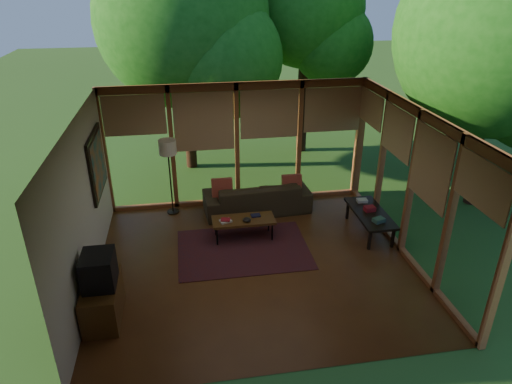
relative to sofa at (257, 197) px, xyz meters
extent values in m
plane|color=brown|center=(-0.35, -2.00, -0.33)|extent=(5.50, 5.50, 0.00)
plane|color=white|center=(-0.35, -2.00, 2.37)|extent=(5.50, 5.50, 0.00)
cube|color=beige|center=(-3.10, -2.00, 1.02)|extent=(0.04, 5.00, 2.70)
cube|color=beige|center=(-0.35, -4.50, 1.02)|extent=(5.50, 0.04, 2.70)
cube|color=#9C5630|center=(-0.35, 0.50, 1.02)|extent=(5.50, 0.12, 2.70)
cube|color=#9C5630|center=(2.40, -2.00, 1.02)|extent=(0.12, 5.00, 2.70)
plane|color=#2C5821|center=(7.65, 6.00, -0.34)|extent=(40.00, 40.00, 0.00)
cylinder|color=#311B12|center=(-1.31, 2.85, 2.04)|extent=(0.28, 0.28, 4.75)
sphere|color=#134F12|center=(-1.31, 2.85, 3.36)|extent=(4.13, 4.13, 4.13)
cylinder|color=#311B12|center=(1.89, 3.62, 2.15)|extent=(0.28, 0.28, 4.97)
sphere|color=#134F12|center=(1.89, 3.62, 3.53)|extent=(3.04, 3.04, 3.04)
cylinder|color=#311B12|center=(4.67, -0.38, 2.01)|extent=(0.28, 0.28, 4.68)
sphere|color=#134F12|center=(4.67, -0.38, 3.31)|extent=(4.04, 4.04, 4.04)
cylinder|color=#311B12|center=(5.80, 2.67, 1.84)|extent=(0.28, 0.28, 4.34)
sphere|color=#134F12|center=(5.80, 2.67, 3.04)|extent=(2.86, 2.86, 2.86)
cube|color=maroon|center=(-0.51, -1.50, -0.32)|extent=(2.43, 1.72, 0.01)
imported|color=#362C1B|center=(0.00, 0.00, 0.00)|extent=(2.31, 1.03, 0.66)
cube|color=maroon|center=(-0.75, -0.05, 0.27)|extent=(0.43, 0.23, 0.45)
cube|color=maroon|center=(0.75, -0.05, 0.26)|extent=(0.42, 0.22, 0.44)
cube|color=beige|center=(-0.79, -1.15, 0.11)|extent=(0.25, 0.22, 0.03)
cube|color=maroon|center=(-0.79, -1.15, 0.14)|extent=(0.20, 0.17, 0.03)
cube|color=black|center=(-0.19, -1.02, 0.11)|extent=(0.18, 0.14, 0.03)
ellipsoid|color=black|center=(-0.39, -1.20, 0.13)|extent=(0.16, 0.16, 0.07)
cube|color=#593718|center=(-2.82, -3.01, -0.03)|extent=(0.50, 1.00, 0.60)
cube|color=black|center=(-2.80, -3.01, 0.52)|extent=(0.45, 0.55, 0.50)
cube|color=#366053|center=(2.05, -1.67, 0.16)|extent=(0.25, 0.21, 0.08)
cube|color=maroon|center=(2.05, -1.22, 0.17)|extent=(0.22, 0.18, 0.09)
cube|color=beige|center=(2.05, -0.82, 0.15)|extent=(0.22, 0.17, 0.06)
cylinder|color=black|center=(-1.81, 0.21, -0.32)|extent=(0.26, 0.26, 0.03)
cylinder|color=black|center=(-1.81, 0.21, 0.46)|extent=(0.03, 0.03, 1.52)
cylinder|color=beige|center=(-1.81, 0.21, 1.17)|extent=(0.36, 0.36, 0.30)
cube|color=#593718|center=(-0.44, -1.10, 0.07)|extent=(1.20, 0.50, 0.05)
cylinder|color=black|center=(-0.97, -1.28, -0.14)|extent=(0.03, 0.03, 0.38)
cylinder|color=black|center=(0.09, -1.28, -0.14)|extent=(0.03, 0.03, 0.38)
cylinder|color=black|center=(-0.97, -0.92, -0.14)|extent=(0.03, 0.03, 0.38)
cylinder|color=black|center=(0.09, -0.92, -0.14)|extent=(0.03, 0.03, 0.38)
cube|color=black|center=(2.05, -1.27, 0.10)|extent=(0.60, 1.40, 0.05)
cube|color=black|center=(1.82, -1.87, -0.13)|extent=(0.05, 0.05, 0.40)
cube|color=black|center=(2.28, -1.87, -0.13)|extent=(0.05, 0.05, 0.40)
cube|color=black|center=(1.82, -0.67, -0.13)|extent=(0.05, 0.05, 0.40)
cube|color=black|center=(2.28, -0.67, -0.13)|extent=(0.05, 0.05, 0.40)
cube|color=black|center=(-3.07, -0.60, 1.22)|extent=(0.05, 1.35, 1.15)
cube|color=#165467|center=(-3.04, -0.60, 1.22)|extent=(0.02, 1.20, 1.00)
camera|label=1|loc=(-1.45, -8.70, 4.36)|focal=32.00mm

